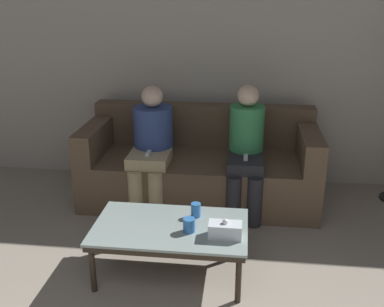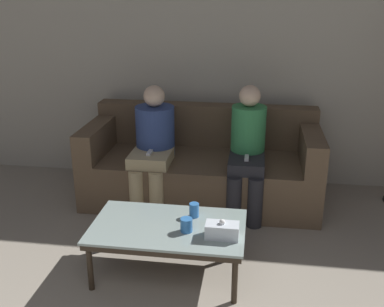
# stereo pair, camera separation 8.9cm
# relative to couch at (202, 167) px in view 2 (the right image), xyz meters

# --- Properties ---
(wall_back) EXTENTS (12.00, 0.06, 2.60)m
(wall_back) POSITION_rel_couch_xyz_m (0.00, 0.54, 0.98)
(wall_back) COLOR #B7B2A3
(wall_back) RESTS_ON ground_plane
(couch) EXTENTS (2.17, 0.93, 0.86)m
(couch) POSITION_rel_couch_xyz_m (0.00, 0.00, 0.00)
(couch) COLOR brown
(couch) RESTS_ON ground_plane
(coffee_table) EXTENTS (1.07, 0.64, 0.38)m
(coffee_table) POSITION_rel_couch_xyz_m (-0.08, -1.29, 0.03)
(coffee_table) COLOR #8C9E99
(coffee_table) RESTS_ON ground_plane
(cup_near_left) EXTENTS (0.08, 0.08, 0.10)m
(cup_near_left) POSITION_rel_couch_xyz_m (0.06, -1.35, 0.11)
(cup_near_left) COLOR #3372BF
(cup_near_left) RESTS_ON coffee_table
(cup_near_right) EXTENTS (0.07, 0.07, 0.10)m
(cup_near_right) POSITION_rel_couch_xyz_m (0.08, -1.14, 0.12)
(cup_near_right) COLOR #3372BF
(cup_near_right) RESTS_ON coffee_table
(tissue_box) EXTENTS (0.22, 0.12, 0.13)m
(tissue_box) POSITION_rel_couch_xyz_m (0.31, -1.40, 0.12)
(tissue_box) COLOR silver
(tissue_box) RESTS_ON coffee_table
(seated_person_left_end) EXTENTS (0.36, 0.65, 1.12)m
(seated_person_left_end) POSITION_rel_couch_xyz_m (-0.43, -0.20, 0.29)
(seated_person_left_end) COLOR tan
(seated_person_left_end) RESTS_ON ground_plane
(seated_person_mid_left) EXTENTS (0.31, 0.63, 1.14)m
(seated_person_mid_left) POSITION_rel_couch_xyz_m (0.43, -0.21, 0.29)
(seated_person_mid_left) COLOR #28282D
(seated_person_mid_left) RESTS_ON ground_plane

